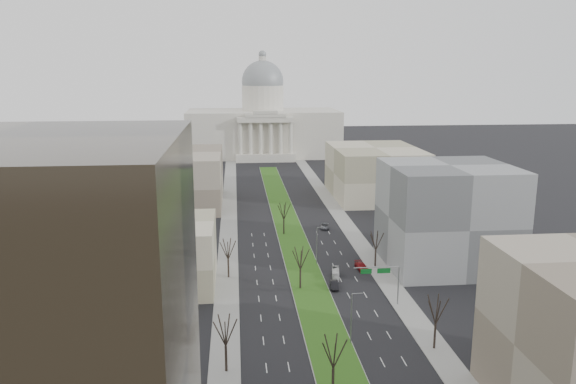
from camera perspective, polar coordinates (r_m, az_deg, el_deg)
ground at (r=158.45m, az=0.30°, el=-4.33°), size 600.00×600.00×0.00m
median at (r=157.46m, az=0.33°, el=-4.40°), size 8.00×222.03×0.20m
sidewalk_left at (r=133.99m, az=-6.16°, el=-7.54°), size 5.00×330.00×0.15m
sidewalk_right at (r=137.89m, az=8.66°, el=-7.03°), size 5.00×330.00×0.15m
capitol at (r=302.37m, az=-2.54°, el=6.84°), size 80.00×46.00×55.00m
building_beige_left at (r=123.54m, az=-13.53°, el=-6.17°), size 26.00×22.00×14.00m
building_grey_right at (r=136.64m, az=15.86°, el=-2.32°), size 28.00×26.00×24.00m
building_far_left at (r=195.47m, az=-11.16°, el=1.37°), size 30.00×40.00×18.00m
building_far_right at (r=205.58m, az=8.79°, el=2.00°), size 30.00×40.00×18.00m
tree_left_mid at (r=87.95m, az=-6.38°, el=-13.73°), size 5.40×5.40×9.72m
tree_left_far at (r=125.16m, az=-6.12°, el=-5.72°), size 5.28×5.28×9.50m
tree_right_mid at (r=97.02m, az=14.84°, el=-11.40°), size 5.52×5.52×9.94m
tree_right_far at (r=133.04m, az=8.93°, el=-4.84°), size 5.04×5.04×9.07m
tree_median_a at (r=81.88m, az=4.65°, el=-15.79°), size 5.40×5.40×9.72m
tree_median_b at (r=118.25m, az=1.27°, el=-6.66°), size 5.40×5.40×9.72m
tree_median_c at (r=156.40m, az=-0.43°, el=-1.89°), size 5.40×5.40×9.72m
streetlamp_median_b at (r=97.04m, az=6.49°, el=-12.56°), size 1.90×0.20×9.16m
streetlamp_median_c at (r=133.77m, az=2.98°, el=-5.38°), size 1.90×0.20×9.16m
mast_arm_signs at (r=112.18m, az=9.84°, el=-8.41°), size 9.12×0.24×8.09m
car_black at (r=121.07m, az=4.71°, el=-9.39°), size 2.08×4.77×1.53m
car_red at (r=132.39m, az=7.47°, el=-7.51°), size 2.73×5.51×1.54m
car_grey_far at (r=164.26m, az=3.76°, el=-3.48°), size 3.21×5.51×1.44m
box_van at (r=126.94m, az=4.86°, el=-8.26°), size 2.64×6.73×1.83m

